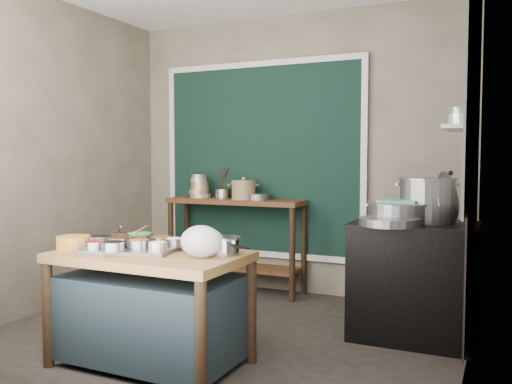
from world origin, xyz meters
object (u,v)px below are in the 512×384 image
at_px(stove_block, 415,282).
at_px(ceramic_crock, 244,191).
at_px(condiment_tray, 132,249).
at_px(saucepan, 224,246).
at_px(stock_pot, 427,200).
at_px(utensil_cup, 223,194).
at_px(steamer, 398,213).
at_px(yellow_basin, 74,243).
at_px(prep_table, 150,309).
at_px(back_counter, 236,245).

height_order(stove_block, ceramic_crock, ceramic_crock).
distance_m(stove_block, condiment_tray, 2.12).
relative_size(saucepan, stock_pot, 0.49).
bearing_deg(utensil_cup, steamer, -22.42).
bearing_deg(ceramic_crock, steamer, -24.36).
bearing_deg(steamer, yellow_basin, -145.16).
distance_m(prep_table, utensil_cup, 2.20).
relative_size(back_counter, yellow_basin, 6.40).
distance_m(yellow_basin, steamer, 2.35).
bearing_deg(back_counter, steamer, -23.98).
relative_size(prep_table, utensil_cup, 7.73).
bearing_deg(stove_block, stock_pot, 43.91).
bearing_deg(stove_block, steamer, -153.47).
bearing_deg(yellow_basin, saucepan, 12.91).
bearing_deg(stock_pot, ceramic_crock, 161.38).
bearing_deg(yellow_basin, steamer, 34.84).
bearing_deg(utensil_cup, stock_pot, -17.46).
bearing_deg(ceramic_crock, prep_table, -81.65).
bearing_deg(steamer, stock_pot, 33.74).
bearing_deg(stove_block, prep_table, -139.03).
height_order(yellow_basin, ceramic_crock, ceramic_crock).
distance_m(back_counter, yellow_basin, 2.16).
bearing_deg(prep_table, utensil_cup, 105.96).
xyz_separation_m(prep_table, condiment_tray, (-0.15, 0.00, 0.39)).
bearing_deg(prep_table, steamer, 42.89).
distance_m(back_counter, utensil_cup, 0.54).
bearing_deg(stock_pot, stove_block, -136.09).
height_order(back_counter, saucepan, back_counter).
relative_size(saucepan, ceramic_crock, 0.82).
relative_size(back_counter, utensil_cup, 8.97).
distance_m(stove_block, ceramic_crock, 2.01).
height_order(back_counter, condiment_tray, back_counter).
xyz_separation_m(back_counter, yellow_basin, (-0.15, -2.13, 0.32)).
distance_m(condiment_tray, utensil_cup, 2.08).
distance_m(back_counter, saucepan, 2.12).
xyz_separation_m(prep_table, stove_block, (1.50, 1.30, 0.05)).
xyz_separation_m(condiment_tray, yellow_basin, (-0.40, -0.11, 0.03)).
bearing_deg(saucepan, steamer, 75.87).
bearing_deg(utensil_cup, stove_block, -19.70).
bearing_deg(steamer, back_counter, 156.02).
bearing_deg(condiment_tray, yellow_basin, -165.30).
distance_m(saucepan, stock_pot, 1.66).
height_order(yellow_basin, steamer, steamer).
xyz_separation_m(ceramic_crock, stock_pot, (1.86, -0.63, 0.01)).
xyz_separation_m(prep_table, steamer, (1.37, 1.24, 0.58)).
distance_m(stock_pot, steamer, 0.25).
distance_m(back_counter, stock_pot, 2.16).
distance_m(saucepan, steamer, 1.43).
bearing_deg(utensil_cup, prep_table, -74.91).
height_order(stove_block, utensil_cup, utensil_cup).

